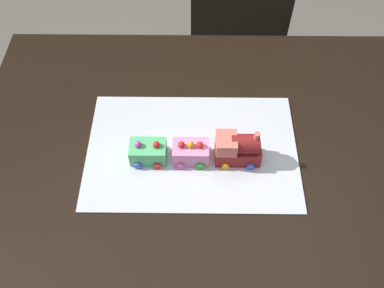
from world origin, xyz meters
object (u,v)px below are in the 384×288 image
at_px(cake_locomotive, 238,149).
at_px(cake_car_caboose_bubblegum, 191,152).
at_px(dining_table, 209,170).
at_px(cake_car_gondola_mint_green, 148,152).
at_px(chair, 239,33).

relative_size(cake_locomotive, cake_car_caboose_bubblegum, 1.40).
relative_size(dining_table, cake_car_gondola_mint_green, 14.00).
height_order(cake_locomotive, cake_car_gondola_mint_green, cake_locomotive).
height_order(cake_car_caboose_bubblegum, cake_car_gondola_mint_green, same).
bearing_deg(cake_car_caboose_bubblegum, cake_car_gondola_mint_green, 0.00).
bearing_deg(cake_car_gondola_mint_green, cake_locomotive, -180.00).
distance_m(cake_car_caboose_bubblegum, cake_car_gondola_mint_green, 0.12).
xyz_separation_m(chair, cake_locomotive, (0.08, 0.86, 0.32)).
relative_size(dining_table, cake_car_caboose_bubblegum, 14.00).
bearing_deg(cake_locomotive, dining_table, -21.03).
relative_size(dining_table, cake_locomotive, 10.00).
xyz_separation_m(dining_table, cake_car_caboose_bubblegum, (0.06, 0.03, 0.14)).
bearing_deg(dining_table, cake_locomotive, 158.97).
bearing_deg(cake_locomotive, cake_car_caboose_bubblegum, 0.00).
relative_size(chair, cake_car_caboose_bubblegum, 8.60).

